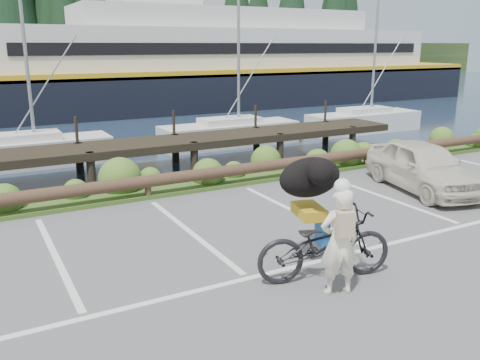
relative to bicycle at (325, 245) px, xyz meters
name	(u,v)px	position (x,y,z in m)	size (l,w,h in m)	color
ground	(237,269)	(-1.07, 0.97, -0.59)	(72.00, 72.00, 0.00)	#515153
vegetation_strip	(140,190)	(-1.07, 6.27, -0.54)	(34.00, 1.60, 0.10)	#3D5B21
log_rail	(148,199)	(-1.07, 5.57, -0.59)	(32.00, 0.30, 0.60)	#443021
bicycle	(325,245)	(0.00, 0.00, 0.00)	(0.78, 2.24, 1.17)	black
cyclist	(339,242)	(-0.13, -0.50, 0.25)	(0.61, 0.40, 1.67)	white
dog	(310,177)	(0.18, 0.69, 0.93)	(1.18, 0.58, 0.68)	black
parked_car	(423,166)	(5.45, 2.94, 0.05)	(1.51, 3.76, 1.28)	beige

